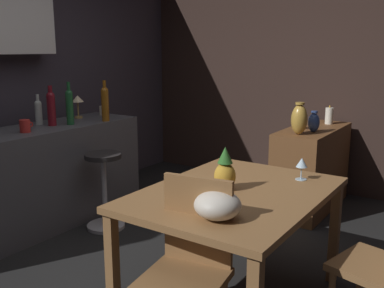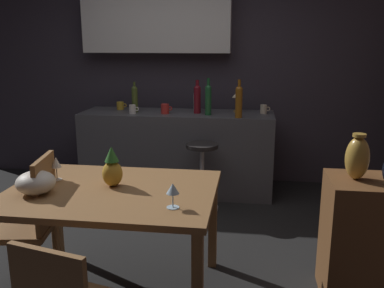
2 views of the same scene
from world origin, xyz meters
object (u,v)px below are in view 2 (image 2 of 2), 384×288
wine_glass_right (173,190)px  wine_bottle_green (208,98)px  chair_near_window (31,220)px  cup_cream (264,109)px  wine_bottle_olive (135,98)px  wine_bottle_clear (196,100)px  wine_glass_left (56,163)px  fruit_bowl (36,182)px  wine_bottle_amber (239,100)px  cup_red (165,109)px  bar_stool (202,175)px  counter_lamp (237,97)px  vase_brass (357,158)px  cup_mustard (120,106)px  pineapple_centerpiece (112,169)px  cup_white (133,109)px  dining_table (112,201)px  wine_bottle_ruby (197,98)px

wine_glass_right → wine_bottle_green: wine_bottle_green is taller
chair_near_window → cup_cream: (1.55, 2.15, 0.44)m
wine_bottle_olive → wine_bottle_clear: wine_bottle_olive is taller
wine_bottle_clear → wine_glass_left: bearing=-108.6°
fruit_bowl → wine_bottle_amber: size_ratio=0.62×
cup_red → wine_glass_left: bearing=-101.8°
bar_stool → wine_glass_left: 1.70m
wine_bottle_clear → counter_lamp: bearing=-1.4°
wine_bottle_olive → vase_brass: 2.66m
cup_cream → counter_lamp: 0.32m
bar_stool → vase_brass: bearing=-49.9°
cup_mustard → cup_red: size_ratio=0.96×
pineapple_centerpiece → cup_cream: size_ratio=2.51×
wine_bottle_amber → cup_red: wine_bottle_amber is taller
wine_bottle_clear → wine_bottle_olive: bearing=-166.3°
cup_white → cup_red: cup_red is taller
wine_bottle_green → cup_white: wine_bottle_green is taller
fruit_bowl → cup_cream: size_ratio=2.27×
dining_table → wine_bottle_amber: bearing=67.8°
cup_mustard → cup_white: bearing=-50.5°
wine_bottle_olive → wine_bottle_amber: wine_bottle_amber is taller
wine_glass_right → pineapple_centerpiece: bearing=145.8°
cup_mustard → counter_lamp: (1.33, 0.00, 0.13)m
wine_bottle_amber → pineapple_centerpiece: bearing=-113.3°
cup_white → cup_cream: bearing=8.8°
vase_brass → cup_mustard: bearing=137.3°
dining_table → fruit_bowl: size_ratio=5.51×
wine_bottle_green → cup_mustard: (-1.03, 0.23, -0.13)m
dining_table → cup_mustard: size_ratio=11.46×
wine_bottle_amber → counter_lamp: bearing=94.3°
wine_bottle_amber → cup_red: bearing=170.3°
cup_white → cup_red: (0.35, 0.05, 0.00)m
bar_stool → wine_glass_right: wine_glass_right is taller
wine_bottle_olive → cup_cream: (1.40, 0.10, -0.11)m
wine_bottle_clear → dining_table: bearing=-96.8°
cup_cream → fruit_bowl: bearing=-122.6°
dining_table → pineapple_centerpiece: (-0.01, 0.07, 0.19)m
wine_glass_left → cup_cream: (1.43, 1.98, 0.09)m
wine_bottle_green → cup_white: bearing=-177.1°
wine_bottle_ruby → wine_bottle_amber: bearing=-25.5°
wine_bottle_amber → cup_mustard: size_ratio=3.35×
wine_glass_right → cup_white: bearing=111.4°
counter_lamp → fruit_bowl: bearing=-116.6°
pineapple_centerpiece → wine_bottle_amber: 1.92m
wine_bottle_olive → cup_cream: size_ratio=3.12×
vase_brass → bar_stool: bearing=130.1°
bar_stool → wine_bottle_olive: 1.17m
wine_bottle_amber → wine_bottle_clear: wine_bottle_amber is taller
pineapple_centerpiece → vase_brass: bearing=4.4°
wine_bottle_olive → wine_bottle_ruby: wine_bottle_ruby is taller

